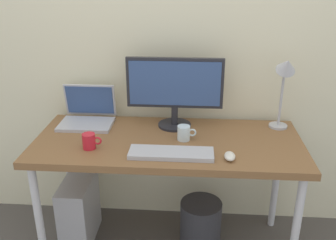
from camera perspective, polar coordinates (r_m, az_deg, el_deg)
The scene contains 11 objects.
back_wall at distance 2.37m, azimuth 0.71°, elevation 13.21°, with size 4.40×0.04×2.60m, color beige.
desk at distance 2.19m, azimuth 0.00°, elevation -4.49°, with size 1.51×0.66×0.75m.
monitor at distance 2.26m, azimuth 1.01°, elevation 4.83°, with size 0.57×0.20×0.42m.
laptop at distance 2.42m, azimuth -11.87°, elevation 0.90°, with size 0.32×0.26×0.23m.
desk_lamp at distance 2.29m, azimuth 17.06°, elevation 6.18°, with size 0.11×0.16×0.46m.
keyboard at distance 1.99m, azimuth 0.48°, elevation -4.98°, with size 0.44×0.14×0.02m, color #B2B2B7.
mouse at distance 1.98m, azimuth 9.19°, elevation -5.35°, with size 0.06×0.09×0.03m, color silver.
coffee_mug at distance 2.09m, azimuth -11.65°, elevation -3.11°, with size 0.11×0.07×0.08m.
glass_cup at distance 2.15m, azimuth 2.42°, elevation -1.94°, with size 0.11×0.07×0.08m.
computer_tower at distance 2.58m, azimuth -13.09°, elevation -12.95°, with size 0.18×0.36×0.42m, color #B2B2B7.
wastebasket at distance 2.52m, azimuth 4.88°, elevation -15.07°, with size 0.26×0.26×0.30m, color #333338.
Camera 1 is at (0.14, -1.95, 1.68)m, focal length 40.88 mm.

